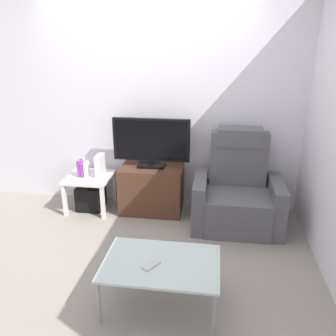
# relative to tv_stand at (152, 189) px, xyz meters

# --- Properties ---
(ground_plane) EXTENTS (6.40, 6.40, 0.00)m
(ground_plane) POSITION_rel_tv_stand_xyz_m (-0.08, -0.83, -0.29)
(ground_plane) COLOR gray
(wall_back) EXTENTS (6.40, 0.06, 2.60)m
(wall_back) POSITION_rel_tv_stand_xyz_m (-0.08, 0.30, 1.01)
(wall_back) COLOR silver
(wall_back) RESTS_ON ground
(tv_stand) EXTENTS (0.75, 0.47, 0.58)m
(tv_stand) POSITION_rel_tv_stand_xyz_m (0.00, 0.00, 0.00)
(tv_stand) COLOR #4C2D1E
(tv_stand) RESTS_ON ground
(television) EXTENTS (0.91, 0.20, 0.59)m
(television) POSITION_rel_tv_stand_xyz_m (0.00, 0.02, 0.60)
(television) COLOR black
(television) RESTS_ON tv_stand
(recliner_armchair) EXTENTS (0.98, 0.78, 1.08)m
(recliner_armchair) POSITION_rel_tv_stand_xyz_m (1.02, -0.17, 0.08)
(recliner_armchair) COLOR #515156
(recliner_armchair) RESTS_ON ground
(side_table) EXTENTS (0.54, 0.54, 0.44)m
(side_table) POSITION_rel_tv_stand_xyz_m (-0.78, -0.05, 0.08)
(side_table) COLOR white
(side_table) RESTS_ON ground
(subwoofer_box) EXTENTS (0.31, 0.31, 0.31)m
(subwoofer_box) POSITION_rel_tv_stand_xyz_m (-0.78, -0.05, -0.14)
(subwoofer_box) COLOR black
(subwoofer_box) RESTS_ON ground
(book_leftmost) EXTENTS (0.04, 0.12, 0.21)m
(book_leftmost) POSITION_rel_tv_stand_xyz_m (-0.88, -0.07, 0.25)
(book_leftmost) COLOR purple
(book_leftmost) RESTS_ON side_table
(book_middle) EXTENTS (0.03, 0.12, 0.17)m
(book_middle) POSITION_rel_tv_stand_xyz_m (-0.83, -0.07, 0.24)
(book_middle) COLOR purple
(book_middle) RESTS_ON side_table
(book_rightmost) EXTENTS (0.03, 0.12, 0.18)m
(book_rightmost) POSITION_rel_tv_stand_xyz_m (-0.79, -0.07, 0.24)
(book_rightmost) COLOR white
(book_rightmost) RESTS_ON side_table
(game_console) EXTENTS (0.07, 0.20, 0.27)m
(game_console) POSITION_rel_tv_stand_xyz_m (-0.63, -0.04, 0.29)
(game_console) COLOR white
(game_console) RESTS_ON side_table
(coffee_table) EXTENTS (0.90, 0.60, 0.39)m
(coffee_table) POSITION_rel_tv_stand_xyz_m (0.38, -1.59, 0.07)
(coffee_table) COLOR #B2C6C1
(coffee_table) RESTS_ON ground
(cell_phone) EXTENTS (0.14, 0.16, 0.01)m
(cell_phone) POSITION_rel_tv_stand_xyz_m (0.31, -1.64, 0.10)
(cell_phone) COLOR #B7B7BC
(cell_phone) RESTS_ON coffee_table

